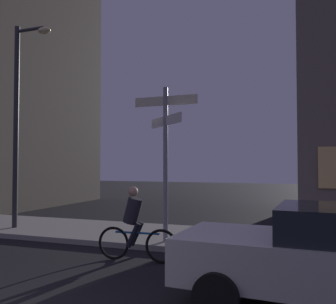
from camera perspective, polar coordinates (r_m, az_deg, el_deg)
sidewalk_kerb at (r=10.76m, az=-2.36°, el=-12.74°), size 40.00×3.09×0.14m
signpost at (r=9.39m, az=-0.39°, el=0.69°), size 1.69×1.27×3.93m
street_lamp at (r=12.43m, az=-21.91°, el=6.16°), size 1.33×0.28×6.30m
cyclist at (r=8.13m, az=-5.15°, el=-11.40°), size 1.82×0.35×1.61m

